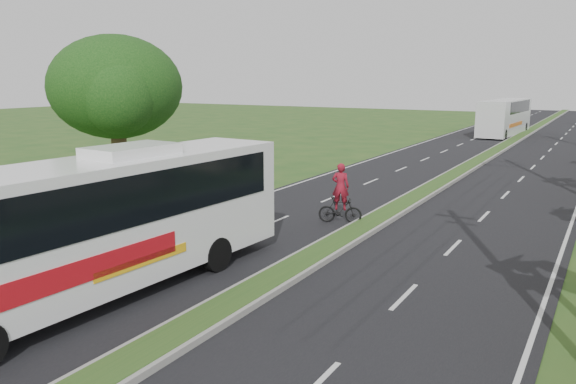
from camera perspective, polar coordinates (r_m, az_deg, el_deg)
The scene contains 8 objects.
ground at distance 12.79m, azimuth -11.75°, elevation -14.78°, with size 180.00×180.00×0.00m, color #27501D.
road_asphalt at distance 29.99m, azimuth 14.62°, elevation 0.39°, with size 14.00×160.00×0.02m, color black.
median_strip at distance 29.98m, azimuth 14.63°, elevation 0.57°, with size 1.20×160.00×0.18m.
lane_edge_left at distance 32.39m, azimuth 3.16°, elevation 1.54°, with size 0.12×160.00×0.01m, color silver.
shade_tree at distance 27.15m, azimuth -17.22°, elevation 9.80°, with size 6.30×6.00×7.54m.
coach_bus_main at distance 15.02m, azimuth -18.56°, elevation -2.51°, with size 3.18×12.09×3.87m.
coach_bus_far at distance 60.15m, azimuth 21.19°, elevation 7.30°, with size 3.20×12.04×3.47m.
motorcyclist at distance 21.98m, azimuth 5.33°, elevation -0.93°, with size 1.77×0.98×2.39m.
Camera 1 is at (7.83, -8.40, 5.62)m, focal length 35.00 mm.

